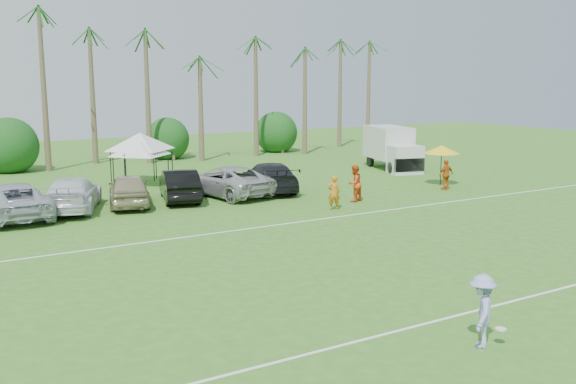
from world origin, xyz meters
TOP-DOWN VIEW (x-y plane):
  - ground at (0.00, 0.00)m, footprint 120.00×120.00m
  - field_lines at (0.00, 8.00)m, footprint 80.00×12.10m
  - palm_tree_4 at (-4.00, 38.00)m, footprint 2.40×2.40m
  - palm_tree_5 at (0.00, 38.00)m, footprint 2.40×2.40m
  - palm_tree_6 at (4.00, 38.00)m, footprint 2.40×2.40m
  - palm_tree_7 at (8.00, 38.00)m, footprint 2.40×2.40m
  - palm_tree_8 at (13.00, 38.00)m, footprint 2.40×2.40m
  - palm_tree_9 at (18.00, 38.00)m, footprint 2.40×2.40m
  - palm_tree_10 at (23.00, 38.00)m, footprint 2.40×2.40m
  - palm_tree_11 at (27.00, 38.00)m, footprint 2.40×2.40m
  - bush_tree_1 at (-6.00, 39.00)m, footprint 4.00×4.00m
  - bush_tree_2 at (6.00, 39.00)m, footprint 4.00×4.00m
  - bush_tree_3 at (16.00, 39.00)m, footprint 4.00×4.00m
  - sideline_player_a at (5.68, 15.50)m, footprint 0.73×0.61m
  - sideline_player_b at (7.82, 16.69)m, footprint 1.10×0.96m
  - sideline_player_c at (14.54, 16.89)m, footprint 1.04×0.43m
  - box_truck at (17.42, 25.10)m, footprint 3.68×6.16m
  - canopy_tent_left at (-0.12, 27.37)m, footprint 3.96×3.96m
  - canopy_tent_right at (0.17, 28.15)m, footprint 4.48×4.48m
  - market_umbrella at (15.34, 18.14)m, footprint 2.19×2.19m
  - frisbee_player at (-0.71, 0.26)m, footprint 1.31×1.24m
  - parked_car_2 at (-8.08, 21.42)m, footprint 2.83×5.98m
  - parked_car_3 at (-5.35, 21.86)m, footprint 4.20×6.13m
  - parked_car_4 at (-2.62, 21.62)m, footprint 3.16×5.18m
  - parked_car_5 at (0.11, 21.71)m, footprint 2.98×5.29m
  - parked_car_6 at (2.84, 21.63)m, footprint 3.75×6.33m
  - parked_car_7 at (5.57, 21.74)m, footprint 3.64×6.08m

SIDE VIEW (x-z plane):
  - ground at x=0.00m, z-range 0.00..0.00m
  - field_lines at x=0.00m, z-range 0.00..0.01m
  - parked_car_2 at x=-8.08m, z-range 0.00..1.65m
  - parked_car_3 at x=-5.35m, z-range 0.00..1.65m
  - parked_car_4 at x=-2.62m, z-range 0.00..1.65m
  - parked_car_5 at x=0.11m, z-range 0.00..1.65m
  - parked_car_6 at x=2.84m, z-range 0.00..1.65m
  - parked_car_7 at x=5.57m, z-range 0.00..1.65m
  - sideline_player_a at x=5.68m, z-range 0.00..1.70m
  - sideline_player_c at x=14.54m, z-range 0.00..1.77m
  - frisbee_player at x=-0.71m, z-range 0.00..1.78m
  - sideline_player_b at x=7.82m, z-range 0.00..1.93m
  - box_truck at x=17.42m, z-range 0.10..3.09m
  - bush_tree_1 at x=-6.00m, z-range -0.20..3.80m
  - bush_tree_2 at x=6.00m, z-range -0.20..3.80m
  - bush_tree_3 at x=16.00m, z-range -0.20..3.80m
  - market_umbrella at x=15.34m, z-range 0.97..3.40m
  - canopy_tent_left at x=-0.12m, z-range 1.14..4.35m
  - canopy_tent_right at x=0.17m, z-range 1.29..4.93m
  - palm_tree_4 at x=-4.00m, z-range 3.03..11.93m
  - palm_tree_8 at x=13.00m, z-range 3.03..11.93m
  - palm_tree_5 at x=0.00m, z-range 3.40..13.30m
  - palm_tree_9 at x=18.00m, z-range 3.40..13.30m
  - palm_tree_6 at x=4.00m, z-range 3.76..14.66m
  - palm_tree_10 at x=23.00m, z-range 3.76..14.66m
  - palm_tree_7 at x=8.00m, z-range 4.11..16.01m
  - palm_tree_11 at x=27.00m, z-range 4.11..16.01m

